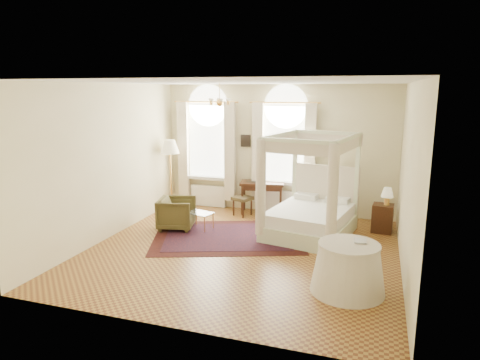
# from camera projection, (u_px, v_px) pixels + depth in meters

# --- Properties ---
(ground) EXTENTS (6.00, 6.00, 0.00)m
(ground) POSITION_uv_depth(u_px,v_px,m) (242.00, 251.00, 8.57)
(ground) COLOR olive
(ground) RESTS_ON ground
(room_walls) EXTENTS (6.00, 6.00, 6.00)m
(room_walls) POSITION_uv_depth(u_px,v_px,m) (242.00, 153.00, 8.16)
(room_walls) COLOR #FDEFC1
(room_walls) RESTS_ON ground
(window_left) EXTENTS (1.62, 0.27, 3.29)m
(window_left) POSITION_uv_depth(u_px,v_px,m) (207.00, 153.00, 11.51)
(window_left) COLOR white
(window_left) RESTS_ON room_walls
(window_right) EXTENTS (1.62, 0.27, 3.29)m
(window_right) POSITION_uv_depth(u_px,v_px,m) (284.00, 157.00, 10.88)
(window_right) COLOR white
(window_right) RESTS_ON room_walls
(chandelier) EXTENTS (0.51, 0.45, 0.50)m
(chandelier) POSITION_uv_depth(u_px,v_px,m) (220.00, 102.00, 9.36)
(chandelier) COLOR gold
(chandelier) RESTS_ON room_walls
(wall_pictures) EXTENTS (2.54, 0.03, 0.39)m
(wall_pictures) POSITION_uv_depth(u_px,v_px,m) (281.00, 140.00, 10.92)
(wall_pictures) COLOR black
(wall_pictures) RESTS_ON room_walls
(canopy_bed) EXTENTS (2.02, 2.33, 2.23)m
(canopy_bed) POSITION_uv_depth(u_px,v_px,m) (310.00, 213.00, 9.37)
(canopy_bed) COLOR beige
(canopy_bed) RESTS_ON ground
(nightstand) EXTENTS (0.48, 0.44, 0.64)m
(nightstand) POSITION_uv_depth(u_px,v_px,m) (382.00, 218.00, 9.64)
(nightstand) COLOR #3A1C0F
(nightstand) RESTS_ON ground
(nightstand_lamp) EXTENTS (0.27, 0.27, 0.40)m
(nightstand_lamp) POSITION_uv_depth(u_px,v_px,m) (387.00, 193.00, 9.49)
(nightstand_lamp) COLOR gold
(nightstand_lamp) RESTS_ON nightstand
(writing_desk) EXTENTS (1.20, 0.77, 0.84)m
(writing_desk) POSITION_uv_depth(u_px,v_px,m) (262.00, 186.00, 11.03)
(writing_desk) COLOR #3A1C0F
(writing_desk) RESTS_ON ground
(laptop) EXTENTS (0.34, 0.23, 0.03)m
(laptop) POSITION_uv_depth(u_px,v_px,m) (254.00, 182.00, 10.96)
(laptop) COLOR black
(laptop) RESTS_ON writing_desk
(stool) EXTENTS (0.56, 0.56, 0.49)m
(stool) POSITION_uv_depth(u_px,v_px,m) (242.00, 200.00, 10.90)
(stool) COLOR #40331B
(stool) RESTS_ON ground
(armchair) EXTENTS (0.96, 0.95, 0.73)m
(armchair) POSITION_uv_depth(u_px,v_px,m) (177.00, 213.00, 9.87)
(armchair) COLOR #423A1C
(armchair) RESTS_ON ground
(coffee_table) EXTENTS (0.65, 0.53, 0.39)m
(coffee_table) POSITION_uv_depth(u_px,v_px,m) (200.00, 214.00, 9.85)
(coffee_table) COLOR silver
(coffee_table) RESTS_ON ground
(floor_lamp) EXTENTS (0.49, 0.49, 1.89)m
(floor_lamp) POSITION_uv_depth(u_px,v_px,m) (170.00, 150.00, 11.16)
(floor_lamp) COLOR gold
(floor_lamp) RESTS_ON ground
(oriental_rug) EXTENTS (3.77, 3.24, 0.01)m
(oriental_rug) POSITION_uv_depth(u_px,v_px,m) (227.00, 237.00, 9.37)
(oriental_rug) COLOR #40140F
(oriental_rug) RESTS_ON ground
(side_table) EXTENTS (1.18, 1.18, 0.80)m
(side_table) POSITION_uv_depth(u_px,v_px,m) (348.00, 268.00, 6.76)
(side_table) COLOR silver
(side_table) RESTS_ON ground
(book) EXTENTS (0.21, 0.27, 0.02)m
(book) POSITION_uv_depth(u_px,v_px,m) (354.00, 240.00, 6.79)
(book) COLOR black
(book) RESTS_ON side_table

